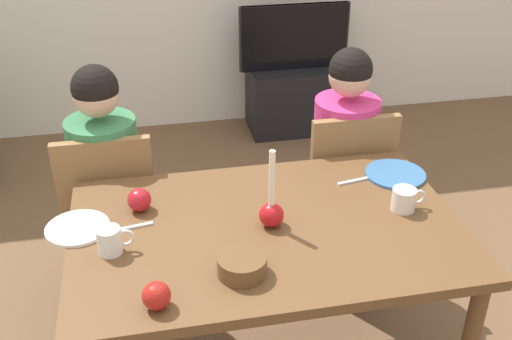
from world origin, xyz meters
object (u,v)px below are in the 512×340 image
object	(u,v)px
plate_left	(77,228)
apple_by_left_plate	(156,296)
person_right_child	(343,170)
candle_centerpiece	(272,211)
person_left_child	(110,194)
tv_stand	(292,99)
chair_left	(111,208)
dining_table	(267,245)
mug_left	(110,241)
mug_right	(404,199)
tv	(294,37)
bowl_walnuts	(242,265)
chair_right	(344,184)
plate_right	(395,174)
apple_near_candle	(139,200)

from	to	relation	value
plate_left	apple_by_left_plate	world-z (taller)	apple_by_left_plate
person_right_child	candle_centerpiece	distance (m)	0.85
person_left_child	tv_stand	world-z (taller)	person_left_child
plate_left	chair_left	bearing A→B (deg)	80.26
dining_table	tv_stand	size ratio (longest dim) A/B	2.19
tv_stand	mug_left	xyz separation A→B (m)	(-1.24, -2.35, 0.56)
candle_centerpiece	chair_left	bearing A→B (deg)	134.35
plate_left	mug_right	bearing A→B (deg)	-5.08
plate_left	apple_by_left_plate	distance (m)	0.53
person_left_child	tv_stand	xyz separation A→B (m)	(1.28, 1.66, -0.33)
tv	mug_right	world-z (taller)	tv
bowl_walnuts	candle_centerpiece	bearing A→B (deg)	58.10
chair_right	tv	distance (m)	1.72
mug_left	plate_right	bearing A→B (deg)	14.66
chair_left	plate_right	size ratio (longest dim) A/B	3.65
dining_table	mug_right	bearing A→B (deg)	0.66
dining_table	plate_right	world-z (taller)	plate_right
chair_left	mug_left	world-z (taller)	chair_left
person_left_child	mug_left	bearing A→B (deg)	-87.02
candle_centerpiece	mug_left	xyz separation A→B (m)	(-0.56, -0.04, -0.02)
tv	mug_right	bearing A→B (deg)	-94.36
dining_table	apple_near_candle	distance (m)	0.50
chair_left	bowl_walnuts	size ratio (longest dim) A/B	5.65
dining_table	bowl_walnuts	distance (m)	0.30
chair_left	person_right_child	bearing A→B (deg)	1.70
plate_left	apple_by_left_plate	xyz separation A→B (m)	(0.26, -0.46, 0.04)
chair_left	candle_centerpiece	distance (m)	0.91
chair_right	plate_right	bearing A→B (deg)	-76.92
person_right_child	tv	xyz separation A→B (m)	(0.19, 1.66, 0.14)
dining_table	mug_right	xyz separation A→B (m)	(0.52, 0.01, 0.13)
person_left_child	tv_stand	distance (m)	2.12
chair_right	apple_near_candle	bearing A→B (deg)	-156.62
dining_table	person_left_child	size ratio (longest dim) A/B	1.19
tv_stand	chair_right	bearing A→B (deg)	-96.31
person_left_child	candle_centerpiece	xyz separation A→B (m)	(0.60, -0.64, 0.24)
dining_table	candle_centerpiece	xyz separation A→B (m)	(0.02, -0.00, 0.15)
plate_left	apple_by_left_plate	bearing A→B (deg)	-61.02
tv	mug_right	distance (m)	2.30
chair_right	person_left_child	world-z (taller)	person_left_child
mug_left	tv_stand	bearing A→B (deg)	62.08
person_left_child	tv	size ratio (longest dim) A/B	1.48
person_left_child	plate_right	world-z (taller)	person_left_child
chair_right	mug_right	bearing A→B (deg)	-88.83
candle_centerpiece	apple_near_candle	world-z (taller)	candle_centerpiece
person_left_child	chair_right	bearing A→B (deg)	-1.70
person_right_child	dining_table	bearing A→B (deg)	-128.64
mug_left	apple_by_left_plate	xyz separation A→B (m)	(0.13, -0.30, -0.00)
person_left_child	mug_left	distance (m)	0.73
person_left_child	candle_centerpiece	world-z (taller)	person_left_child
bowl_walnuts	mug_left	bearing A→B (deg)	154.33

